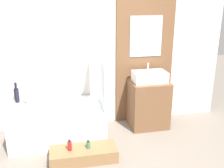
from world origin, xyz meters
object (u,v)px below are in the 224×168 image
object	(u,v)px
sink	(150,77)
bottle_soap_secondary	(88,145)
vase_tall_dark	(17,94)
vase_round_light	(27,98)
wooden_step_bench	(84,154)
bottle_soap_primary	(70,146)
bathtub	(58,123)

from	to	relation	value
sink	bottle_soap_secondary	size ratio (longest dim) A/B	4.76
vase_tall_dark	vase_round_light	world-z (taller)	vase_tall_dark
sink	vase_round_light	distance (m)	1.91
wooden_step_bench	bottle_soap_primary	size ratio (longest dim) A/B	5.90
sink	vase_tall_dark	size ratio (longest dim) A/B	1.66
wooden_step_bench	bottle_soap_primary	xyz separation A→B (m)	(-0.17, 0.00, 0.15)
wooden_step_bench	bottle_soap_secondary	distance (m)	0.15
vase_round_light	bottle_soap_secondary	xyz separation A→B (m)	(0.81, -0.92, -0.35)
wooden_step_bench	vase_round_light	size ratio (longest dim) A/B	6.66
vase_tall_dark	vase_round_light	size ratio (longest dim) A/B	2.41
sink	wooden_step_bench	bearing A→B (deg)	-145.87
bathtub	vase_round_light	size ratio (longest dim) A/B	10.34
bottle_soap_secondary	wooden_step_bench	bearing A→B (deg)	180.00
wooden_step_bench	vase_tall_dark	xyz separation A→B (m)	(-0.89, 0.95, 0.55)
vase_round_light	bottle_soap_primary	world-z (taller)	vase_round_light
bottle_soap_primary	bottle_soap_secondary	world-z (taller)	bottle_soap_primary
bathtub	bottle_soap_secondary	size ratio (longest dim) A/B	12.29
sink	bottle_soap_secondary	bearing A→B (deg)	-144.30
bottle_soap_secondary	sink	bearing A→B (deg)	35.70
bathtub	bottle_soap_primary	size ratio (longest dim) A/B	9.17
bathtub	bottle_soap_primary	distance (m)	0.65
sink	vase_round_light	size ratio (longest dim) A/B	4.00
sink	vase_tall_dark	world-z (taller)	sink
wooden_step_bench	bottle_soap_secondary	size ratio (longest dim) A/B	7.91
bathtub	bottle_soap_secondary	distance (m)	0.74
bathtub	bottle_soap_secondary	bearing A→B (deg)	-59.87
bottle_soap_secondary	bottle_soap_primary	bearing A→B (deg)	180.00
vase_tall_dark	bottle_soap_primary	size ratio (longest dim) A/B	2.13
bottle_soap_primary	bottle_soap_secondary	xyz separation A→B (m)	(0.24, -0.00, -0.02)
wooden_step_bench	sink	size ratio (longest dim) A/B	1.66
bathtub	bottle_soap_secondary	world-z (taller)	bathtub
vase_tall_dark	bottle_soap_secondary	bearing A→B (deg)	-44.90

